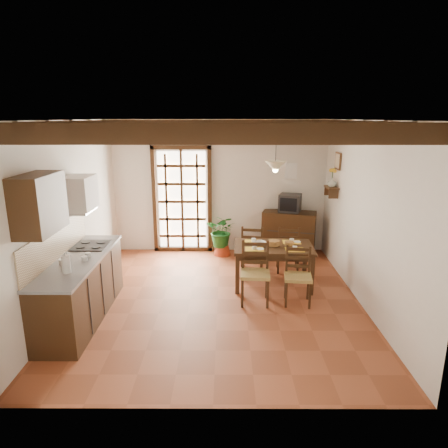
{
  "coord_description": "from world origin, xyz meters",
  "views": [
    {
      "loc": [
        0.12,
        -5.9,
        2.84
      ],
      "look_at": [
        0.1,
        0.4,
        1.15
      ],
      "focal_mm": 32.0,
      "sensor_mm": 36.0,
      "label": 1
    }
  ],
  "objects_px": {
    "chair_near_right": "(297,286)",
    "chair_far_right": "(287,257)",
    "dining_table": "(273,251)",
    "chair_near_left": "(255,284)",
    "crt_tv": "(290,203)",
    "potted_plant": "(222,229)",
    "chair_far_left": "(252,256)",
    "sideboard": "(289,233)",
    "kitchen_counter": "(81,287)",
    "pendant_lamp": "(275,165)"
  },
  "relations": [
    {
      "from": "chair_near_right",
      "to": "chair_far_right",
      "type": "bearing_deg",
      "value": 94.67
    },
    {
      "from": "dining_table",
      "to": "chair_near_left",
      "type": "distance_m",
      "value": 0.82
    },
    {
      "from": "crt_tv",
      "to": "potted_plant",
      "type": "relative_size",
      "value": 0.29
    },
    {
      "from": "chair_far_left",
      "to": "dining_table",
      "type": "bearing_deg",
      "value": 122.29
    },
    {
      "from": "dining_table",
      "to": "chair_far_left",
      "type": "distance_m",
      "value": 0.83
    },
    {
      "from": "potted_plant",
      "to": "sideboard",
      "type": "bearing_deg",
      "value": 2.48
    },
    {
      "from": "kitchen_counter",
      "to": "chair_far_left",
      "type": "height_order",
      "value": "kitchen_counter"
    },
    {
      "from": "chair_near_left",
      "to": "chair_far_left",
      "type": "relative_size",
      "value": 1.08
    },
    {
      "from": "dining_table",
      "to": "chair_far_right",
      "type": "relative_size",
      "value": 1.51
    },
    {
      "from": "chair_far_left",
      "to": "chair_near_right",
      "type": "bearing_deg",
      "value": 122.28
    },
    {
      "from": "kitchen_counter",
      "to": "crt_tv",
      "type": "xyz_separation_m",
      "value": [
        3.42,
        2.82,
        0.64
      ]
    },
    {
      "from": "sideboard",
      "to": "potted_plant",
      "type": "distance_m",
      "value": 1.42
    },
    {
      "from": "potted_plant",
      "to": "kitchen_counter",
      "type": "bearing_deg",
      "value": -126.03
    },
    {
      "from": "kitchen_counter",
      "to": "pendant_lamp",
      "type": "distance_m",
      "value": 3.55
    },
    {
      "from": "sideboard",
      "to": "dining_table",
      "type": "bearing_deg",
      "value": -92.64
    },
    {
      "from": "dining_table",
      "to": "chair_far_right",
      "type": "distance_m",
      "value": 0.83
    },
    {
      "from": "chair_far_right",
      "to": "kitchen_counter",
      "type": "bearing_deg",
      "value": 33.91
    },
    {
      "from": "chair_near_left",
      "to": "chair_far_right",
      "type": "height_order",
      "value": "chair_near_left"
    },
    {
      "from": "crt_tv",
      "to": "potted_plant",
      "type": "xyz_separation_m",
      "value": [
        -1.41,
        -0.06,
        -0.55
      ]
    },
    {
      "from": "dining_table",
      "to": "pendant_lamp",
      "type": "distance_m",
      "value": 1.45
    },
    {
      "from": "kitchen_counter",
      "to": "chair_far_left",
      "type": "distance_m",
      "value": 3.19
    },
    {
      "from": "chair_far_left",
      "to": "sideboard",
      "type": "xyz_separation_m",
      "value": [
        0.83,
        0.96,
        0.18
      ]
    },
    {
      "from": "chair_near_left",
      "to": "chair_far_left",
      "type": "height_order",
      "value": "chair_near_left"
    },
    {
      "from": "chair_far_right",
      "to": "crt_tv",
      "type": "bearing_deg",
      "value": -95.13
    },
    {
      "from": "chair_far_left",
      "to": "potted_plant",
      "type": "bearing_deg",
      "value": -49.15
    },
    {
      "from": "chair_near_left",
      "to": "chair_far_right",
      "type": "xyz_separation_m",
      "value": [
        0.71,
        1.33,
        -0.02
      ]
    },
    {
      "from": "kitchen_counter",
      "to": "dining_table",
      "type": "bearing_deg",
      "value": 21.97
    },
    {
      "from": "potted_plant",
      "to": "chair_near_right",
      "type": "bearing_deg",
      "value": -62.38
    },
    {
      "from": "chair_far_left",
      "to": "potted_plant",
      "type": "height_order",
      "value": "potted_plant"
    },
    {
      "from": "kitchen_counter",
      "to": "crt_tv",
      "type": "height_order",
      "value": "kitchen_counter"
    },
    {
      "from": "chair_far_left",
      "to": "crt_tv",
      "type": "relative_size",
      "value": 1.71
    },
    {
      "from": "dining_table",
      "to": "crt_tv",
      "type": "bearing_deg",
      "value": 74.5
    },
    {
      "from": "chair_far_left",
      "to": "crt_tv",
      "type": "distance_m",
      "value": 1.52
    },
    {
      "from": "kitchen_counter",
      "to": "potted_plant",
      "type": "height_order",
      "value": "potted_plant"
    },
    {
      "from": "chair_far_left",
      "to": "potted_plant",
      "type": "xyz_separation_m",
      "value": [
        -0.58,
        0.9,
        0.29
      ]
    },
    {
      "from": "dining_table",
      "to": "chair_far_right",
      "type": "xyz_separation_m",
      "value": [
        0.36,
        0.67,
        -0.35
      ]
    },
    {
      "from": "kitchen_counter",
      "to": "chair_near_left",
      "type": "height_order",
      "value": "kitchen_counter"
    },
    {
      "from": "chair_far_right",
      "to": "sideboard",
      "type": "relative_size",
      "value": 0.83
    },
    {
      "from": "sideboard",
      "to": "kitchen_counter",
      "type": "bearing_deg",
      "value": -125.56
    },
    {
      "from": "chair_near_left",
      "to": "chair_near_right",
      "type": "bearing_deg",
      "value": 1.06
    },
    {
      "from": "crt_tv",
      "to": "chair_far_left",
      "type": "bearing_deg",
      "value": -112.0
    },
    {
      "from": "kitchen_counter",
      "to": "chair_far_right",
      "type": "height_order",
      "value": "kitchen_counter"
    },
    {
      "from": "kitchen_counter",
      "to": "chair_far_left",
      "type": "xyz_separation_m",
      "value": [
        2.59,
        1.86,
        -0.19
      ]
    },
    {
      "from": "chair_near_left",
      "to": "potted_plant",
      "type": "distance_m",
      "value": 2.34
    },
    {
      "from": "chair_far_left",
      "to": "potted_plant",
      "type": "distance_m",
      "value": 1.11
    },
    {
      "from": "sideboard",
      "to": "potted_plant",
      "type": "height_order",
      "value": "potted_plant"
    },
    {
      "from": "chair_near_left",
      "to": "potted_plant",
      "type": "height_order",
      "value": "potted_plant"
    },
    {
      "from": "chair_near_left",
      "to": "chair_near_right",
      "type": "distance_m",
      "value": 0.67
    },
    {
      "from": "pendant_lamp",
      "to": "chair_far_right",
      "type": "bearing_deg",
      "value": 57.84
    },
    {
      "from": "chair_far_right",
      "to": "potted_plant",
      "type": "relative_size",
      "value": 0.5
    }
  ]
}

